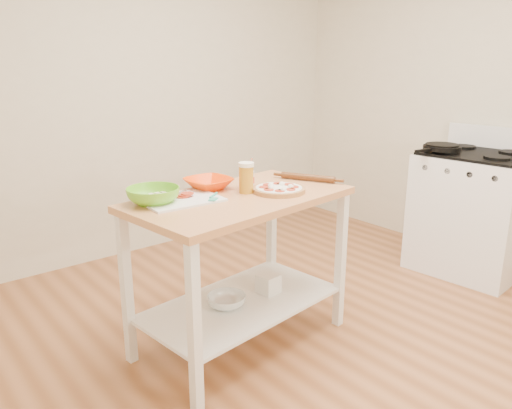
{
  "coord_description": "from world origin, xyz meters",
  "views": [
    {
      "loc": [
        -1.98,
        -1.61,
        1.62
      ],
      "look_at": [
        -0.24,
        0.53,
        0.81
      ],
      "focal_mm": 35.0,
      "sensor_mm": 36.0,
      "label": 1
    }
  ],
  "objects": [
    {
      "name": "room_shell",
      "position": [
        0.0,
        0.0,
        1.35
      ],
      "size": [
        4.04,
        4.54,
        2.74
      ],
      "color": "#A2653C",
      "rests_on": "ground"
    },
    {
      "name": "prep_island",
      "position": [
        -0.38,
        0.48,
        0.65
      ],
      "size": [
        1.29,
        0.79,
        0.9
      ],
      "rotation": [
        0.0,
        0.0,
        0.11
      ],
      "color": "tan",
      "rests_on": "ground"
    },
    {
      "name": "gas_stove",
      "position": [
        1.66,
        0.19,
        0.47
      ],
      "size": [
        0.73,
        0.83,
        1.11
      ],
      "rotation": [
        0.0,
        0.0,
        0.09
      ],
      "color": "silver",
      "rests_on": "ground"
    },
    {
      "name": "skillet",
      "position": [
        1.48,
        0.4,
        0.98
      ],
      "size": [
        0.44,
        0.28,
        0.03
      ],
      "rotation": [
        0.0,
        0.0,
        -0.1
      ],
      "color": "black",
      "rests_on": "gas_stove"
    },
    {
      "name": "pizza",
      "position": [
        -0.17,
        0.41,
        0.92
      ],
      "size": [
        0.3,
        0.3,
        0.05
      ],
      "rotation": [
        0.0,
        0.0,
        -0.14
      ],
      "color": "tan",
      "rests_on": "prep_island"
    },
    {
      "name": "cutting_board",
      "position": [
        -0.69,
        0.6,
        0.91
      ],
      "size": [
        0.42,
        0.32,
        0.04
      ],
      "rotation": [
        0.0,
        0.0,
        -0.06
      ],
      "color": "white",
      "rests_on": "prep_island"
    },
    {
      "name": "spatula",
      "position": [
        -0.55,
        0.5,
        0.92
      ],
      "size": [
        0.12,
        0.13,
        0.01
      ],
      "rotation": [
        0.0,
        0.0,
        0.61
      ],
      "color": "teal",
      "rests_on": "cutting_board"
    },
    {
      "name": "knife",
      "position": [
        -0.73,
        0.62,
        0.92
      ],
      "size": [
        0.24,
        0.16,
        0.01
      ],
      "rotation": [
        0.0,
        0.0,
        0.52
      ],
      "color": "silver",
      "rests_on": "cutting_board"
    },
    {
      "name": "orange_bowl",
      "position": [
        -0.43,
        0.72,
        0.93
      ],
      "size": [
        0.27,
        0.27,
        0.06
      ],
      "primitive_type": "imported",
      "rotation": [
        0.0,
        0.0,
        0.04
      ],
      "color": "#FF4103",
      "rests_on": "prep_island"
    },
    {
      "name": "green_bowl",
      "position": [
        -0.83,
        0.64,
        0.94
      ],
      "size": [
        0.31,
        0.31,
        0.09
      ],
      "primitive_type": "imported",
      "rotation": [
        0.0,
        0.0,
        -0.17
      ],
      "color": "#67BD23",
      "rests_on": "prep_island"
    },
    {
      "name": "beer_pint",
      "position": [
        -0.32,
        0.51,
        0.99
      ],
      "size": [
        0.09,
        0.09,
        0.17
      ],
      "color": "#B8801D",
      "rests_on": "prep_island"
    },
    {
      "name": "yogurt_tub",
      "position": [
        -0.26,
        0.58,
        0.95
      ],
      "size": [
        0.09,
        0.09,
        0.18
      ],
      "color": "white",
      "rests_on": "prep_island"
    },
    {
      "name": "rolling_pin",
      "position": [
        0.15,
        0.49,
        0.92
      ],
      "size": [
        0.19,
        0.32,
        0.04
      ],
      "primitive_type": "cylinder",
      "rotation": [
        1.57,
        0.0,
        0.46
      ],
      "color": "#593014",
      "rests_on": "prep_island"
    },
    {
      "name": "shelf_glass_bowl",
      "position": [
        -0.49,
        0.48,
        0.29
      ],
      "size": [
        0.3,
        0.3,
        0.07
      ],
      "primitive_type": "imported",
      "rotation": [
        0.0,
        0.0,
        0.5
      ],
      "color": "silver",
      "rests_on": "prep_island"
    },
    {
      "name": "shelf_bin",
      "position": [
        -0.19,
        0.47,
        0.32
      ],
      "size": [
        0.13,
        0.13,
        0.12
      ],
      "primitive_type": "cube",
      "rotation": [
        0.0,
        0.0,
        0.11
      ],
      "color": "white",
      "rests_on": "prep_island"
    }
  ]
}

